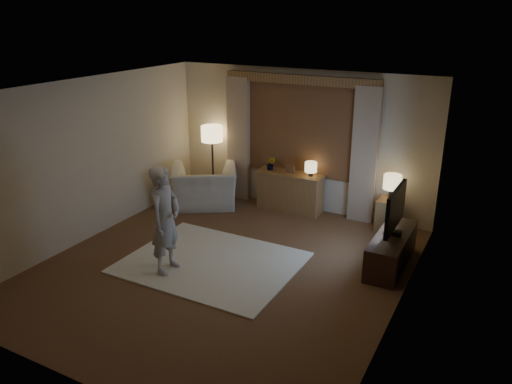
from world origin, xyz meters
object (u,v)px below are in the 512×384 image
Objects in this scene: armchair at (204,187)px; person at (165,220)px; tv_stand at (391,250)px; side_table at (389,215)px; sideboard at (290,193)px.

person reaches higher than armchair.
tv_stand is 0.89× the size of person.
side_table is 1.29m from tv_stand.
person is at bearing -101.07° from sideboard.
sideboard is at bearing 178.47° from side_table.
person reaches higher than side_table.
tv_stand is (2.22, -1.29, -0.10)m from sideboard.
person reaches higher than sideboard.
tv_stand is (3.75, -0.71, -0.14)m from armchair.
armchair is (-1.53, -0.58, 0.04)m from sideboard.
side_table is 3.85m from person.
sideboard is 0.77× the size of person.
side_table is 0.36× the size of person.
side_table is (3.41, 0.53, -0.11)m from armchair.
tv_stand is at bearing -63.91° from person.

